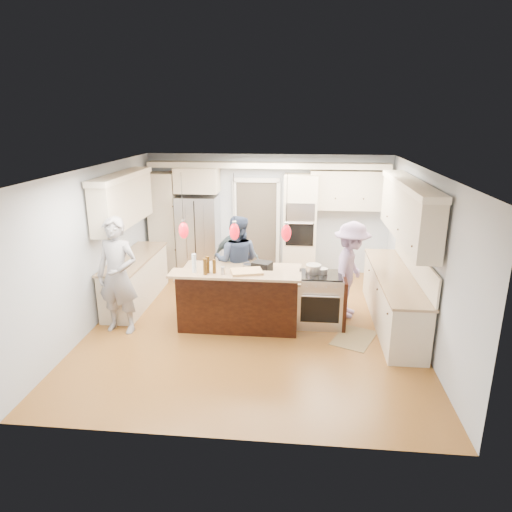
{
  "coord_description": "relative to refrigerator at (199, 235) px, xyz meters",
  "views": [
    {
      "loc": [
        0.76,
        -7.28,
        3.51
      ],
      "look_at": [
        0.0,
        0.35,
        1.15
      ],
      "focal_mm": 32.0,
      "sensor_mm": 36.0,
      "label": 1
    }
  ],
  "objects": [
    {
      "name": "person_far_right",
      "position": [
        1.05,
        -1.28,
        -0.12
      ],
      "size": [
        0.93,
        0.43,
        1.56
      ],
      "primitive_type": "imported",
      "rotation": [
        0.0,
        0.0,
        3.09
      ],
      "color": "slate",
      "rests_on": "ground"
    },
    {
      "name": "beer_bottle_b",
      "position": [
        0.84,
        -3.26,
        0.35
      ],
      "size": [
        0.08,
        0.08,
        0.26
      ],
      "primitive_type": "cylinder",
      "rotation": [
        0.0,
        0.0,
        -0.33
      ],
      "color": "#472D0C",
      "rests_on": "kitchen_island"
    },
    {
      "name": "person_far_left",
      "position": [
        1.14,
        -1.79,
        -0.02
      ],
      "size": [
        0.91,
        0.73,
        1.76
      ],
      "primitive_type": "imported",
      "rotation": [
        0.0,
        0.0,
        3.06
      ],
      "color": "navy",
      "rests_on": "ground"
    },
    {
      "name": "pendant_lights",
      "position": [
        1.3,
        -3.15,
        0.9
      ],
      "size": [
        1.75,
        0.15,
        1.03
      ],
      "color": "black",
      "rests_on": "ground"
    },
    {
      "name": "island_range",
      "position": [
        2.71,
        -2.49,
        -0.44
      ],
      "size": [
        0.82,
        0.71,
        0.92
      ],
      "color": "#B7B7BC",
      "rests_on": "ground"
    },
    {
      "name": "pot_large",
      "position": [
        2.56,
        -2.44,
        0.1
      ],
      "size": [
        0.26,
        0.26,
        0.15
      ],
      "primitive_type": "cylinder",
      "color": "#B7B7BC",
      "rests_on": "island_range"
    },
    {
      "name": "beer_bottle_c",
      "position": [
        0.98,
        -3.18,
        0.33
      ],
      "size": [
        0.06,
        0.06,
        0.23
      ],
      "primitive_type": "cylinder",
      "rotation": [
        0.0,
        0.0,
        0.06
      ],
      "color": "#472D0C",
      "rests_on": "kitchen_island"
    },
    {
      "name": "back_upper_cabinets",
      "position": [
        0.8,
        0.12,
        0.77
      ],
      "size": [
        5.3,
        0.61,
        2.54
      ],
      "color": "beige",
      "rests_on": "ground"
    },
    {
      "name": "right_counter_run",
      "position": [
        3.99,
        -2.34,
        0.16
      ],
      "size": [
        0.64,
        3.1,
        2.51
      ],
      "color": "beige",
      "rests_on": "ground"
    },
    {
      "name": "refrigerator",
      "position": [
        0.0,
        0.0,
        0.0
      ],
      "size": [
        0.9,
        0.7,
        1.8
      ],
      "primitive_type": "cube",
      "color": "#B7B7BC",
      "rests_on": "ground"
    },
    {
      "name": "pot_small",
      "position": [
        2.71,
        -2.46,
        0.07
      ],
      "size": [
        0.19,
        0.19,
        0.09
      ],
      "primitive_type": "cylinder",
      "color": "#B7B7BC",
      "rests_on": "island_range"
    },
    {
      "name": "cutting_board",
      "position": [
        1.48,
        -3.11,
        0.24
      ],
      "size": [
        0.57,
        0.47,
        0.04
      ],
      "primitive_type": "cube",
      "rotation": [
        0.0,
        0.0,
        0.28
      ],
      "color": "tan",
      "rests_on": "kitchen_island"
    },
    {
      "name": "oven_column",
      "position": [
        2.3,
        0.03,
        0.25
      ],
      "size": [
        0.72,
        0.69,
        2.3
      ],
      "color": "beige",
      "rests_on": "ground"
    },
    {
      "name": "left_cabinets",
      "position": [
        -0.89,
        -1.84,
        0.16
      ],
      "size": [
        0.64,
        2.3,
        2.51
      ],
      "color": "beige",
      "rests_on": "ground"
    },
    {
      "name": "floor_rug",
      "position": [
        3.25,
        -3.01,
        -0.89
      ],
      "size": [
        0.86,
        1.0,
        0.01
      ],
      "primitive_type": "cube",
      "rotation": [
        0.0,
        0.0,
        -0.42
      ],
      "color": "olive",
      "rests_on": "ground"
    },
    {
      "name": "ground_plane",
      "position": [
        1.55,
        -2.64,
        -0.9
      ],
      "size": [
        6.0,
        6.0,
        0.0
      ],
      "primitive_type": "plane",
      "color": "#9E652B",
      "rests_on": "ground"
    },
    {
      "name": "room_shell",
      "position": [
        1.55,
        -2.64,
        0.92
      ],
      "size": [
        5.54,
        6.04,
        2.72
      ],
      "color": "#B2BCC6",
      "rests_on": "ground"
    },
    {
      "name": "person_range_side",
      "position": [
        3.23,
        -2.07,
        -0.03
      ],
      "size": [
        0.95,
        1.27,
        1.75
      ],
      "primitive_type": "imported",
      "rotation": [
        0.0,
        0.0,
        1.27
      ],
      "color": "#997FAB",
      "rests_on": "ground"
    },
    {
      "name": "person_bar_end",
      "position": [
        -0.67,
        -3.09,
        0.09
      ],
      "size": [
        0.78,
        0.57,
        1.97
      ],
      "primitive_type": "imported",
      "rotation": [
        0.0,
        0.0,
        -0.15
      ],
      "color": "gray",
      "rests_on": "ground"
    },
    {
      "name": "water_bottle",
      "position": [
        0.65,
        -3.17,
        0.37
      ],
      "size": [
        0.08,
        0.08,
        0.31
      ],
      "primitive_type": "cylinder",
      "rotation": [
        0.0,
        0.0,
        0.21
      ],
      "color": "silver",
      "rests_on": "kitchen_island"
    },
    {
      "name": "kitchen_island",
      "position": [
        1.3,
        -2.57,
        -0.41
      ],
      "size": [
        2.1,
        1.46,
        1.12
      ],
      "color": "black",
      "rests_on": "ground"
    },
    {
      "name": "drink_can",
      "position": [
        1.12,
        -3.23,
        0.28
      ],
      "size": [
        0.09,
        0.09,
        0.13
      ],
      "primitive_type": "cylinder",
      "rotation": [
        0.0,
        0.0,
        -0.36
      ],
      "color": "#B7B7BC",
      "rests_on": "kitchen_island"
    },
    {
      "name": "beer_bottle_a",
      "position": [
        0.86,
        -3.17,
        0.35
      ],
      "size": [
        0.07,
        0.07,
        0.27
      ],
      "primitive_type": "cylinder",
      "rotation": [
        0.0,
        0.0,
        0.01
      ],
      "color": "#472D0C",
      "rests_on": "kitchen_island"
    }
  ]
}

